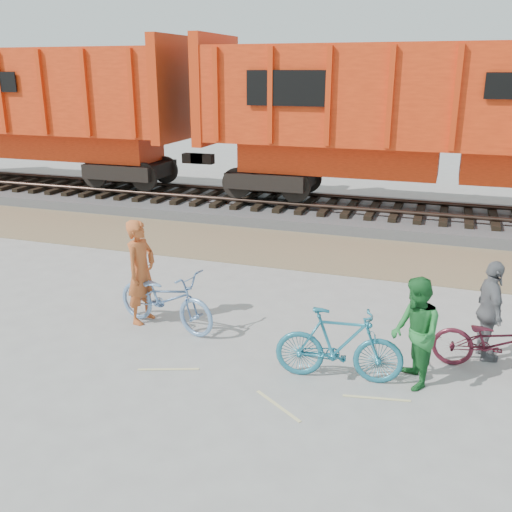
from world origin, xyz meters
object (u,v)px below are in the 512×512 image
object	(u,v)px
hopper_car_center	(454,117)
person_woman	(490,311)
person_man	(415,333)
bicycle_blue	(166,298)
bicycle_teal	(339,345)
bicycle_maroon	(496,342)
person_solo	(141,272)

from	to	relation	value
hopper_car_center	person_woman	xyz separation A→B (m)	(0.80, -7.91, -2.23)
hopper_car_center	person_man	distance (m)	9.34
bicycle_blue	person_woman	world-z (taller)	person_woman
person_man	bicycle_teal	bearing A→B (deg)	-99.96
hopper_car_center	person_woman	bearing A→B (deg)	-84.25
bicycle_blue	person_man	size ratio (longest dim) A/B	1.27
bicycle_blue	bicycle_teal	bearing A→B (deg)	-90.60
bicycle_blue	bicycle_teal	xyz separation A→B (m)	(3.11, -0.79, 0.01)
bicycle_teal	bicycle_maroon	bearing A→B (deg)	-72.56
bicycle_teal	person_solo	bearing A→B (deg)	69.16
bicycle_blue	bicycle_teal	size ratio (longest dim) A/B	1.11
hopper_car_center	bicycle_blue	bearing A→B (deg)	-116.95
hopper_car_center	bicycle_blue	xyz separation A→B (m)	(-4.31, -8.48, -2.48)
bicycle_teal	person_man	bearing A→B (deg)	-85.72
person_woman	person_solo	bearing A→B (deg)	81.47
bicycle_teal	person_woman	bearing A→B (deg)	-62.89
person_solo	person_man	distance (m)	4.66
bicycle_teal	bicycle_maroon	distance (m)	2.31
bicycle_maroon	person_solo	bearing A→B (deg)	92.64
bicycle_teal	person_woman	distance (m)	2.43
bicycle_teal	person_man	world-z (taller)	person_man
person_solo	bicycle_teal	bearing A→B (deg)	-97.82
hopper_car_center	bicycle_teal	size ratio (longest dim) A/B	7.83
hopper_car_center	bicycle_maroon	xyz separation A→B (m)	(0.90, -8.31, -2.55)
hopper_car_center	bicycle_teal	distance (m)	9.66
bicycle_blue	hopper_car_center	bearing A→B (deg)	-13.33
bicycle_maroon	person_woman	bearing A→B (deg)	15.99
person_man	bicycle_blue	bearing A→B (deg)	-119.40
person_solo	bicycle_blue	bearing A→B (deg)	-95.32
bicycle_teal	bicycle_maroon	xyz separation A→B (m)	(2.10, 0.96, -0.08)
bicycle_maroon	person_solo	distance (m)	5.72
bicycle_maroon	person_man	bearing A→B (deg)	126.44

